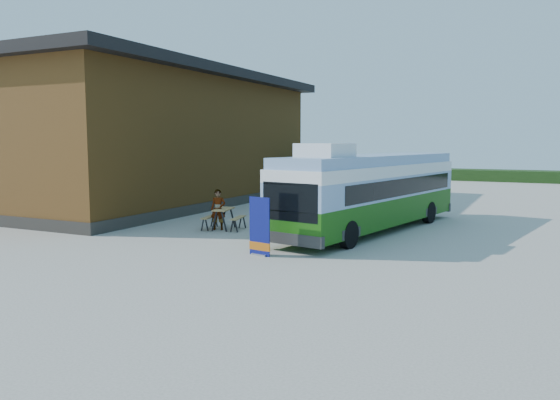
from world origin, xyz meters
The scene contains 10 objects.
ground centered at (0.00, 0.00, 0.00)m, with size 100.00×100.00×0.00m, color #BCB7AD.
barn centered at (-10.50, 10.00, 3.59)m, with size 9.60×21.20×7.50m.
hedge centered at (8.00, 38.00, 0.50)m, with size 40.00×3.00×1.00m, color #264419.
bus centered at (2.82, 5.83, 1.69)m, with size 4.55×11.75×3.53m.
awning centered at (0.69, 6.27, 2.58)m, with size 2.98×4.11×0.49m.
banner centered at (1.02, -0.38, 0.76)m, with size 0.80×0.28×1.86m.
picnic_table centered at (-2.71, 3.52, 0.65)m, with size 1.78×1.66×0.87m.
person_a centered at (-2.89, 3.40, 0.83)m, with size 0.61×0.40×1.66m, color #999999.
person_b centered at (-0.06, 2.26, 1.00)m, with size 0.97×0.75×1.99m, color #999999.
slurry_tanker centered at (-3.61, 18.76, 1.34)m, with size 2.29×6.31×2.33m.
Camera 1 is at (8.99, -15.38, 3.60)m, focal length 35.00 mm.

